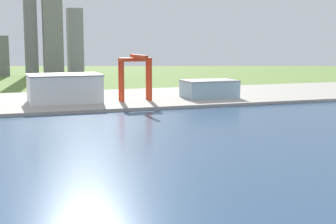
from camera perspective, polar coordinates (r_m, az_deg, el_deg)
The scene contains 7 objects.
ground_plane at distance 247.85m, azimuth -1.27°, elevation -3.83°, with size 2400.00×2400.00×0.00m, color olive.
water_bay at distance 193.36m, azimuth 4.36°, elevation -7.26°, with size 840.00×360.00×0.15m, color #2D4C70.
industrial_pier at distance 430.02m, azimuth -9.23°, elevation 1.33°, with size 840.00×140.00×2.50m, color #A8A195.
port_crane_red at distance 406.21m, azimuth -3.65°, elevation 5.04°, with size 25.42×42.31×37.30m.
warehouse_main at distance 407.25m, azimuth -11.57°, elevation 2.65°, with size 56.06×38.58×22.18m.
warehouse_annex at distance 433.92m, azimuth 4.67°, elevation 2.63°, with size 44.88×29.55×14.99m.
distant_skyline at distance 748.19m, azimuth -16.48°, elevation 8.00°, with size 215.25×68.86×149.42m.
Camera 1 is at (-75.89, 69.69, 51.28)m, focal length 54.22 mm.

